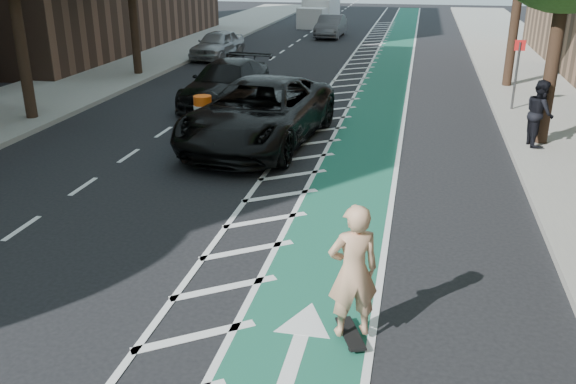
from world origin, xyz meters
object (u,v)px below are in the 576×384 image
(suv_far, at_px, (227,83))
(barrel_a, at_px, (203,112))
(suv_near, at_px, (259,113))
(skateboarder, at_px, (353,271))

(suv_far, height_order, barrel_a, suv_far)
(suv_near, bearing_deg, skateboarder, -61.60)
(suv_far, distance_m, barrel_a, 3.15)
(suv_far, bearing_deg, barrel_a, -82.39)
(skateboarder, distance_m, suv_near, 9.79)
(skateboarder, height_order, suv_near, skateboarder)
(skateboarder, height_order, suv_far, skateboarder)
(skateboarder, xyz_separation_m, suv_far, (-6.09, 13.59, -0.33))
(skateboarder, relative_size, suv_near, 0.30)
(barrel_a, bearing_deg, skateboarder, -60.58)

